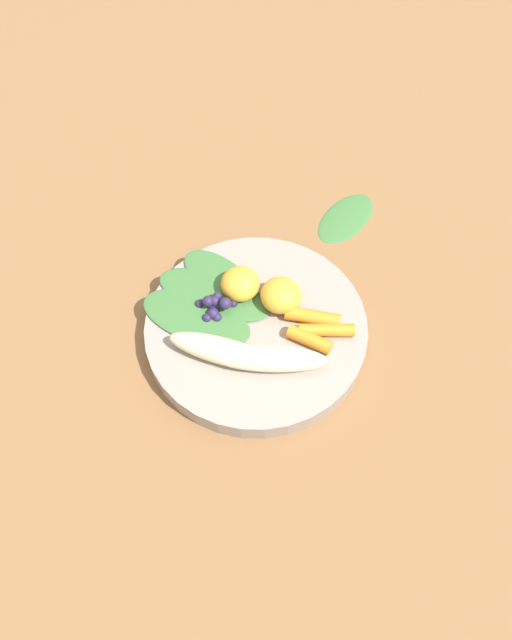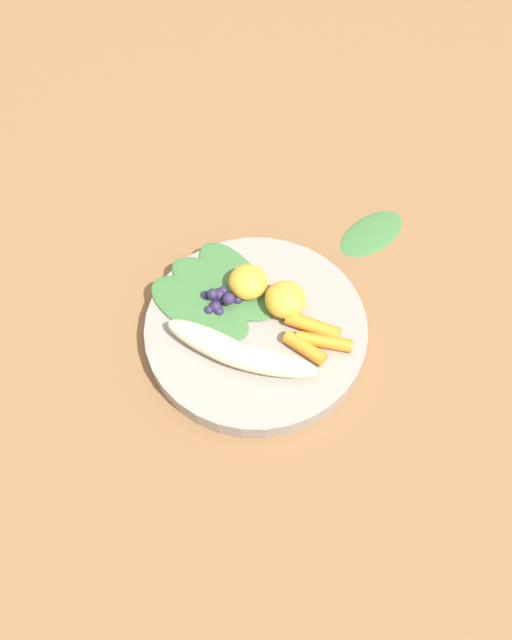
# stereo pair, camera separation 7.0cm
# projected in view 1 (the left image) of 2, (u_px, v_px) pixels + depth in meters

# --- Properties ---
(ground_plane) EXTENTS (2.40, 2.40, 0.00)m
(ground_plane) POSITION_uv_depth(u_px,v_px,m) (256.00, 336.00, 0.73)
(ground_plane) COLOR brown
(bowl) EXTENTS (0.25, 0.25, 0.02)m
(bowl) POSITION_uv_depth(u_px,v_px,m) (256.00, 330.00, 0.72)
(bowl) COLOR gray
(bowl) RESTS_ON ground_plane
(banana_peeled_left) EXTENTS (0.07, 0.13, 0.03)m
(banana_peeled_left) POSITION_uv_depth(u_px,v_px,m) (272.00, 358.00, 0.67)
(banana_peeled_left) COLOR beige
(banana_peeled_left) RESTS_ON bowl
(banana_peeled_right) EXTENTS (0.09, 0.12, 0.03)m
(banana_peeled_right) POSITION_uv_depth(u_px,v_px,m) (224.00, 351.00, 0.67)
(banana_peeled_right) COLOR beige
(banana_peeled_right) RESTS_ON bowl
(orange_segment_near) EXTENTS (0.04, 0.04, 0.03)m
(orange_segment_near) POSITION_uv_depth(u_px,v_px,m) (240.00, 284.00, 0.72)
(orange_segment_near) COLOR #F4A833
(orange_segment_near) RESTS_ON bowl
(orange_segment_far) EXTENTS (0.05, 0.05, 0.03)m
(orange_segment_far) POSITION_uv_depth(u_px,v_px,m) (281.00, 295.00, 0.71)
(orange_segment_far) COLOR #F4A833
(orange_segment_far) RESTS_ON bowl
(carrot_front) EXTENTS (0.04, 0.05, 0.02)m
(carrot_front) POSITION_uv_depth(u_px,v_px,m) (310.00, 340.00, 0.69)
(carrot_front) COLOR orange
(carrot_front) RESTS_ON bowl
(carrot_mid_left) EXTENTS (0.03, 0.06, 0.01)m
(carrot_mid_left) POSITION_uv_depth(u_px,v_px,m) (326.00, 330.00, 0.70)
(carrot_mid_left) COLOR orange
(carrot_mid_left) RESTS_ON bowl
(carrot_mid_right) EXTENTS (0.04, 0.06, 0.02)m
(carrot_mid_right) POSITION_uv_depth(u_px,v_px,m) (313.00, 317.00, 0.71)
(carrot_mid_right) COLOR orange
(carrot_mid_right) RESTS_ON bowl
(blueberry_pile) EXTENTS (0.03, 0.05, 0.03)m
(blueberry_pile) POSITION_uv_depth(u_px,v_px,m) (216.00, 306.00, 0.71)
(blueberry_pile) COLOR #2D234C
(blueberry_pile) RESTS_ON bowl
(kale_leaf_left) EXTENTS (0.12, 0.10, 0.00)m
(kale_leaf_left) POSITION_uv_depth(u_px,v_px,m) (221.00, 279.00, 0.74)
(kale_leaf_left) COLOR #3D7038
(kale_leaf_left) RESTS_ON bowl
(kale_leaf_right) EXTENTS (0.13, 0.14, 0.00)m
(kale_leaf_right) POSITION_uv_depth(u_px,v_px,m) (214.00, 294.00, 0.73)
(kale_leaf_right) COLOR #3D7038
(kale_leaf_right) RESTS_ON bowl
(kale_leaf_rear) EXTENTS (0.13, 0.14, 0.00)m
(kale_leaf_rear) POSITION_uv_depth(u_px,v_px,m) (196.00, 317.00, 0.71)
(kale_leaf_rear) COLOR #3D7038
(kale_leaf_rear) RESTS_ON bowl
(kale_leaf_stray) EXTENTS (0.10, 0.11, 0.01)m
(kale_leaf_stray) POSITION_uv_depth(u_px,v_px,m) (346.00, 217.00, 0.82)
(kale_leaf_stray) COLOR #3D7038
(kale_leaf_stray) RESTS_ON ground_plane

